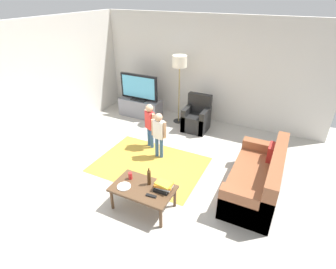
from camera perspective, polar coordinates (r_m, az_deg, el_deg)
name	(u,v)px	position (r m, az deg, el deg)	size (l,w,h in m)	color
ground	(154,177)	(5.20, -2.97, -9.18)	(7.80, 7.80, 0.00)	#B2ADA3
wall_back	(209,70)	(7.10, 8.86, 13.49)	(6.00, 0.12, 2.70)	silver
wall_left	(29,88)	(6.44, -27.69, 8.90)	(0.12, 6.00, 2.70)	silver
area_rug	(150,164)	(5.54, -3.97, -6.43)	(2.20, 1.60, 0.01)	#B28C33
tv_stand	(140,108)	(7.55, -5.95, 5.71)	(1.20, 0.44, 0.50)	slate
tv	(139,88)	(7.31, -6.28, 10.00)	(1.10, 0.28, 0.71)	black
couch	(259,180)	(4.92, 19.09, -9.26)	(0.80, 1.80, 0.86)	brown
armchair	(197,118)	(6.80, 6.23, 3.48)	(0.60, 0.60, 0.90)	black
floor_lamp	(180,65)	(6.75, 2.52, 14.71)	(0.36, 0.36, 1.78)	#262626
child_near_tv	(150,122)	(5.84, -3.92, 2.68)	(0.32, 0.21, 1.04)	#33598C
child_center	(159,131)	(5.47, -1.99, 0.65)	(0.34, 0.17, 1.02)	#33598C
coffee_table	(143,190)	(4.36, -5.40, -11.78)	(1.00, 0.60, 0.42)	#513823
book_stack	(164,186)	(4.22, -0.97, -11.07)	(0.30, 0.23, 0.14)	black
bottle	(149,177)	(4.30, -4.10, -9.21)	(0.06, 0.06, 0.32)	#4C3319
tv_remote	(151,196)	(4.16, -3.65, -13.04)	(0.17, 0.05, 0.02)	black
soda_can	(130,176)	(4.49, -8.12, -8.80)	(0.07, 0.07, 0.12)	red
plate	(124,186)	(4.37, -9.46, -10.97)	(0.22, 0.22, 0.02)	white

